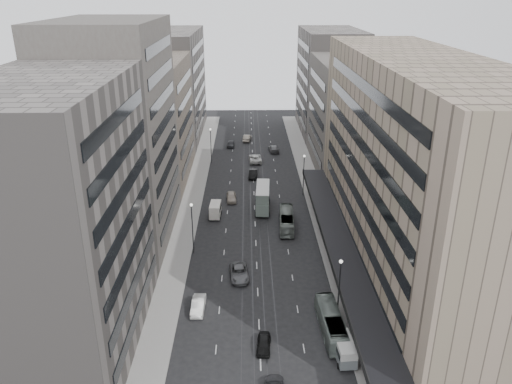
{
  "coord_description": "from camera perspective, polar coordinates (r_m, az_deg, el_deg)",
  "views": [
    {
      "loc": [
        -1.3,
        -56.15,
        37.95
      ],
      "look_at": [
        0.12,
        20.49,
        6.63
      ],
      "focal_mm": 35.0,
      "sensor_mm": 36.0,
      "label": 1
    }
  ],
  "objects": [
    {
      "name": "sidewalk_left",
      "position": [
        101.58,
        -7.03,
        0.16
      ],
      "size": [
        4.0,
        125.0,
        0.15
      ],
      "primitive_type": "cube",
      "color": "gray",
      "rests_on": "ground"
    },
    {
      "name": "building_left_d",
      "position": [
        138.73,
        -9.63,
        11.98
      ],
      "size": [
        15.0,
        38.0,
        28.0
      ],
      "primitive_type": "cube",
      "color": "slate",
      "rests_on": "ground"
    },
    {
      "name": "bus_near",
      "position": [
        61.51,
        8.6,
        -14.56
      ],
      "size": [
        2.72,
        9.94,
        2.74
      ],
      "primitive_type": "imported",
      "rotation": [
        0.0,
        0.0,
        3.18
      ],
      "color": "gray",
      "rests_on": "ground"
    },
    {
      "name": "building_left_b",
      "position": [
        80.59,
        -15.64,
        6.33
      ],
      "size": [
        15.0,
        26.0,
        34.0
      ],
      "primitive_type": "cube",
      "color": "#4B4541",
      "rests_on": "ground"
    },
    {
      "name": "department_store",
      "position": [
        71.84,
        17.48,
        2.49
      ],
      "size": [
        19.2,
        60.0,
        30.0
      ],
      "color": "gray",
      "rests_on": "ground"
    },
    {
      "name": "building_right_mid",
      "position": [
        113.53,
        10.68,
        8.63
      ],
      "size": [
        15.0,
        28.0,
        24.0
      ],
      "primitive_type": "cube",
      "color": "#4B4541",
      "rests_on": "ground"
    },
    {
      "name": "building_left_c",
      "position": [
        107.19,
        -12.01,
        8.01
      ],
      "size": [
        15.0,
        28.0,
        25.0
      ],
      "primitive_type": "cube",
      "color": "#6B5F53",
      "rests_on": "ground"
    },
    {
      "name": "lamp_left_far",
      "position": [
        116.18,
        -5.19,
        5.76
      ],
      "size": [
        0.44,
        0.44,
        8.32
      ],
      "color": "#262628",
      "rests_on": "ground"
    },
    {
      "name": "sedan_5",
      "position": [
        107.95,
        -0.33,
        2.1
      ],
      "size": [
        2.05,
        4.97,
        1.6
      ],
      "primitive_type": "imported",
      "rotation": [
        0.0,
        0.0,
        -0.07
      ],
      "color": "black",
      "rests_on": "ground"
    },
    {
      "name": "sedan_6",
      "position": [
        117.83,
        -0.09,
        3.88
      ],
      "size": [
        3.12,
        6.27,
        1.71
      ],
      "primitive_type": "imported",
      "rotation": [
        0.0,
        0.0,
        3.19
      ],
      "color": "silver",
      "rests_on": "ground"
    },
    {
      "name": "building_right_far",
      "position": [
        142.05,
        8.38,
        12.29
      ],
      "size": [
        15.0,
        32.0,
        28.0
      ],
      "primitive_type": "cube",
      "color": "slate",
      "rests_on": "ground"
    },
    {
      "name": "sedan_1",
      "position": [
        65.21,
        -6.62,
        -12.73
      ],
      "size": [
        1.72,
        4.59,
        1.5
      ],
      "primitive_type": "imported",
      "rotation": [
        0.0,
        0.0,
        -0.03
      ],
      "color": "white",
      "rests_on": "ground"
    },
    {
      "name": "sedan_0",
      "position": [
        59.02,
        0.89,
        -16.96
      ],
      "size": [
        1.89,
        4.02,
        1.33
      ],
      "primitive_type": "imported",
      "rotation": [
        0.0,
        0.0,
        -0.08
      ],
      "color": "black",
      "rests_on": "ground"
    },
    {
      "name": "double_decker",
      "position": [
        91.37,
        0.78,
        -0.62
      ],
      "size": [
        2.96,
        8.49,
        4.58
      ],
      "rotation": [
        0.0,
        0.0,
        -0.05
      ],
      "color": "slate",
      "rests_on": "ground"
    },
    {
      "name": "sedan_9",
      "position": [
        134.65,
        -1.01,
        6.23
      ],
      "size": [
        2.46,
        5.3,
        1.68
      ],
      "primitive_type": "imported",
      "rotation": [
        0.0,
        0.0,
        3.01
      ],
      "color": "#A69A89",
      "rests_on": "ground"
    },
    {
      "name": "sidewalk_right",
      "position": [
        101.89,
        6.52,
        0.25
      ],
      "size": [
        4.0,
        125.0,
        0.15
      ],
      "primitive_type": "cube",
      "color": "gray",
      "rests_on": "ground"
    },
    {
      "name": "building_left_a",
      "position": [
        57.04,
        -21.74,
        -3.19
      ],
      "size": [
        15.0,
        28.0,
        30.0
      ],
      "primitive_type": "cube",
      "color": "slate",
      "rests_on": "ground"
    },
    {
      "name": "sedan_4",
      "position": [
        96.05,
        -2.83,
        -0.57
      ],
      "size": [
        2.11,
        4.71,
        1.57
      ],
      "primitive_type": "imported",
      "rotation": [
        0.0,
        0.0,
        0.06
      ],
      "color": "#A7998B",
      "rests_on": "ground"
    },
    {
      "name": "sedan_2",
      "position": [
        71.32,
        -1.93,
        -9.22
      ],
      "size": [
        3.0,
        5.68,
        1.52
      ],
      "primitive_type": "imported",
      "rotation": [
        0.0,
        0.0,
        0.09
      ],
      "color": "#5D5D60",
      "rests_on": "ground"
    },
    {
      "name": "ground",
      "position": [
        67.78,
        0.22,
        -11.82
      ],
      "size": [
        220.0,
        220.0,
        0.0
      ],
      "primitive_type": "plane",
      "color": "black",
      "rests_on": "ground"
    },
    {
      "name": "lamp_right_far",
      "position": [
        97.47,
        5.49,
        2.49
      ],
      "size": [
        0.44,
        0.44,
        8.32
      ],
      "color": "#262628",
      "rests_on": "ground"
    },
    {
      "name": "panel_van",
      "position": [
        89.16,
        -4.67,
        -2.03
      ],
      "size": [
        2.19,
        4.21,
        2.61
      ],
      "rotation": [
        0.0,
        0.0,
        -0.04
      ],
      "color": "beige",
      "rests_on": "ground"
    },
    {
      "name": "sedan_8",
      "position": [
        129.42,
        -2.91,
        5.5
      ],
      "size": [
        1.92,
        4.58,
        1.55
      ],
      "primitive_type": "imported",
      "rotation": [
        0.0,
        0.0,
        -0.02
      ],
      "color": "#2A2B2D",
      "rests_on": "ground"
    },
    {
      "name": "lamp_right_near",
      "position": [
        61.72,
        9.52,
        -10.17
      ],
      "size": [
        0.44,
        0.44,
        8.32
      ],
      "color": "#262628",
      "rests_on": "ground"
    },
    {
      "name": "bus_far",
      "position": [
        85.24,
        3.51,
        -3.24
      ],
      "size": [
        2.81,
        9.9,
        2.73
      ],
      "primitive_type": "imported",
      "rotation": [
        0.0,
        0.0,
        3.09
      ],
      "color": "gray",
      "rests_on": "ground"
    },
    {
      "name": "lamp_left_near",
      "position": [
        76.07,
        -7.31,
        -3.47
      ],
      "size": [
        0.44,
        0.44,
        8.32
      ],
      "color": "#262628",
      "rests_on": "ground"
    },
    {
      "name": "pedestrian",
      "position": [
        63.46,
        10.99,
        -13.71
      ],
      "size": [
        0.76,
        0.54,
        1.96
      ],
      "primitive_type": "imported",
      "rotation": [
        0.0,
        0.0,
        3.25
      ],
      "color": "black",
      "rests_on": "sidewalk_right"
    },
    {
      "name": "sedan_7",
      "position": [
        125.49,
        2.02,
        4.99
      ],
      "size": [
        2.7,
        5.72,
        1.61
      ],
      "primitive_type": "imported",
      "rotation": [
        0.0,
        0.0,
        3.22
      ],
      "color": "slate",
      "rests_on": "ground"
    },
    {
      "name": "vw_microbus",
      "position": [
        58.11,
        10.05,
        -17.22
      ],
      "size": [
        2.3,
        4.61,
        2.43
      ],
      "rotation": [
        0.0,
        0.0,
        0.06
      ],
      "color": "slate",
      "rests_on": "ground"
    }
  ]
}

